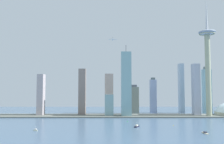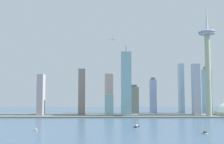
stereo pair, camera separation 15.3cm
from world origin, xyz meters
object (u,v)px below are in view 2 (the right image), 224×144
(skyscraper_9, at_px, (196,90))
(channel_buoy_1, at_px, (173,125))
(skyscraper_2, at_px, (41,95))
(boat_3, at_px, (35,130))
(skyscraper_8, at_px, (153,96))
(boat_1, at_px, (205,133))
(skyscraper_5, at_px, (109,93))
(boat_0, at_px, (136,126))
(skyscraper_6, at_px, (109,105))
(skyscraper_7, at_px, (134,100))
(airplane, at_px, (112,40))
(skyscraper_1, at_px, (181,88))
(channel_buoy_0, at_px, (127,121))
(skyscraper_3, at_px, (82,92))
(skyscraper_4, at_px, (206,91))
(skyscraper_0, at_px, (126,84))
(observation_tower, at_px, (207,54))

(skyscraper_9, height_order, channel_buoy_1, skyscraper_9)
(skyscraper_2, bearing_deg, boat_3, -75.38)
(skyscraper_8, distance_m, boat_1, 335.57)
(skyscraper_5, height_order, boat_0, skyscraper_5)
(skyscraper_5, xyz_separation_m, skyscraper_6, (1.39, -78.91, -31.44))
(boat_3, bearing_deg, skyscraper_7, -120.23)
(skyscraper_5, xyz_separation_m, airplane, (10.96, -59.91, 157.84))
(skyscraper_6, height_order, boat_3, skyscraper_6)
(boat_3, bearing_deg, boat_0, -162.81)
(skyscraper_1, relative_size, skyscraper_2, 1.32)
(skyscraper_8, relative_size, channel_buoy_1, 54.67)
(skyscraper_9, xyz_separation_m, airplane, (-238.35, 6.20, 145.70))
(skyscraper_8, xyz_separation_m, channel_buoy_0, (-93.00, -186.81, -51.97))
(skyscraper_8, height_order, skyscraper_9, skyscraper_9)
(skyscraper_3, xyz_separation_m, skyscraper_9, (325.51, -2.68, 6.94))
(skyscraper_5, bearing_deg, boat_3, -113.07)
(skyscraper_9, bearing_deg, skyscraper_5, 165.15)
(boat_0, relative_size, channel_buoy_0, 6.07)
(skyscraper_5, height_order, skyscraper_7, skyscraper_5)
(skyscraper_4, relative_size, skyscraper_6, 2.38)
(skyscraper_4, bearing_deg, boat_3, -146.12)
(skyscraper_2, relative_size, boat_3, 13.63)
(skyscraper_8, xyz_separation_m, boat_1, (31.94, -329.94, -52.21))
(skyscraper_6, height_order, boat_0, skyscraper_6)
(skyscraper_2, xyz_separation_m, skyscraper_5, (192.01, 71.09, 2.93))
(skyscraper_0, bearing_deg, skyscraper_2, 175.92)
(skyscraper_3, bearing_deg, skyscraper_1, 11.99)
(skyscraper_2, relative_size, skyscraper_9, 0.80)
(skyscraper_4, bearing_deg, skyscraper_1, 165.49)
(skyscraper_3, bearing_deg, skyscraper_0, -11.26)
(skyscraper_6, bearing_deg, skyscraper_4, 11.55)
(skyscraper_3, bearing_deg, skyscraper_4, 6.89)
(skyscraper_6, distance_m, skyscraper_8, 157.82)
(skyscraper_0, xyz_separation_m, skyscraper_9, (200.97, 22.12, -15.52))
(skyscraper_0, xyz_separation_m, skyscraper_4, (250.91, 70.19, -20.14))
(skyscraper_5, distance_m, skyscraper_9, 258.21)
(skyscraper_7, height_order, boat_3, skyscraper_7)
(observation_tower, height_order, skyscraper_8, observation_tower)
(skyscraper_3, height_order, boat_1, skyscraper_3)
(channel_buoy_1, distance_m, airplane, 314.41)
(skyscraper_5, bearing_deg, skyscraper_6, -88.99)
(skyscraper_6, distance_m, skyscraper_7, 105.62)
(observation_tower, height_order, skyscraper_7, observation_tower)
(skyscraper_4, height_order, channel_buoy_0, skyscraper_4)
(skyscraper_2, height_order, skyscraper_6, skyscraper_2)
(skyscraper_3, bearing_deg, skyscraper_5, 39.77)
(skyscraper_5, relative_size, airplane, 5.06)
(observation_tower, xyz_separation_m, skyscraper_4, (25.03, 74.67, -102.24))
(skyscraper_1, relative_size, channel_buoy_1, 76.22)
(airplane, bearing_deg, skyscraper_3, 91.65)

